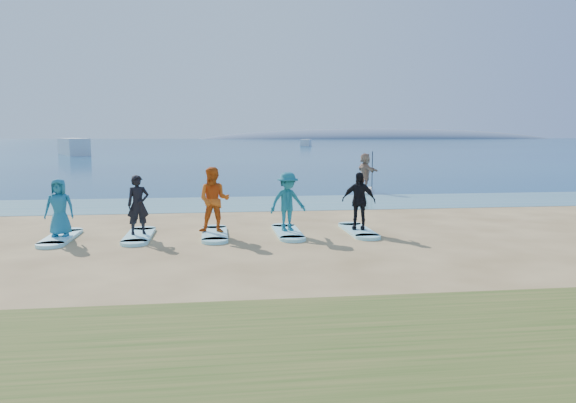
{
  "coord_description": "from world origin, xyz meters",
  "views": [
    {
      "loc": [
        -0.48,
        -12.42,
        2.86
      ],
      "look_at": [
        1.46,
        2.0,
        1.1
      ],
      "focal_mm": 35.0,
      "sensor_mm": 36.0,
      "label": 1
    }
  ],
  "objects": [
    {
      "name": "ground",
      "position": [
        0.0,
        0.0,
        0.0
      ],
      "size": [
        600.0,
        600.0,
        0.0
      ],
      "primitive_type": "plane",
      "color": "tan",
      "rests_on": "ground"
    },
    {
      "name": "shallow_water",
      "position": [
        0.0,
        10.5,
        0.01
      ],
      "size": [
        600.0,
        600.0,
        0.0
      ],
      "primitive_type": "plane",
      "color": "teal",
      "rests_on": "ground"
    },
    {
      "name": "ocean",
      "position": [
        0.0,
        160.0,
        0.01
      ],
      "size": [
        600.0,
        600.0,
        0.0
      ],
      "primitive_type": "plane",
      "color": "navy",
      "rests_on": "ground"
    },
    {
      "name": "island_ridge",
      "position": [
        95.0,
        300.0,
        0.0
      ],
      "size": [
        220.0,
        56.0,
        18.0
      ],
      "primitive_type": "ellipsoid",
      "color": "slate",
      "rests_on": "ground"
    },
    {
      "name": "paddleboard",
      "position": [
        6.97,
        14.4,
        0.06
      ],
      "size": [
        1.53,
        3.08,
        0.12
      ],
      "primitive_type": "cube",
      "rotation": [
        0.0,
        0.0,
        -0.29
      ],
      "color": "silver",
      "rests_on": "ground"
    },
    {
      "name": "paddleboarder",
      "position": [
        6.97,
        14.4,
        1.02
      ],
      "size": [
        0.91,
        1.75,
        1.8
      ],
      "primitive_type": "imported",
      "rotation": [
        0.0,
        0.0,
        1.81
      ],
      "color": "tan",
      "rests_on": "paddleboard"
    },
    {
      "name": "boat_offshore_a",
      "position": [
        -19.01,
        66.56,
        0.0
      ],
      "size": [
        5.98,
        9.25,
        2.24
      ],
      "primitive_type": "cube",
      "rotation": [
        0.0,
        0.0,
        0.41
      ],
      "color": "silver",
      "rests_on": "ground"
    },
    {
      "name": "boat_offshore_b",
      "position": [
        21.38,
        118.25,
        0.0
      ],
      "size": [
        3.64,
        6.74,
        1.52
      ],
      "primitive_type": "cube",
      "rotation": [
        0.0,
        0.0,
        -0.27
      ],
      "color": "silver",
      "rests_on": "ground"
    },
    {
      "name": "surfboard_0",
      "position": [
        -4.62,
        3.34,
        0.04
      ],
      "size": [
        0.7,
        2.2,
        0.09
      ],
      "primitive_type": "cube",
      "color": "#A4F7FF",
      "rests_on": "ground"
    },
    {
      "name": "student_0",
      "position": [
        -4.62,
        3.34,
        0.87
      ],
      "size": [
        0.77,
        0.5,
        1.57
      ],
      "primitive_type": "imported",
      "rotation": [
        0.0,
        0.0,
        0.0
      ],
      "color": "teal",
      "rests_on": "surfboard_0"
    },
    {
      "name": "surfboard_1",
      "position": [
        -2.54,
        3.34,
        0.04
      ],
      "size": [
        0.7,
        2.2,
        0.09
      ],
      "primitive_type": "cube",
      "color": "#A4F7FF",
      "rests_on": "ground"
    },
    {
      "name": "student_1",
      "position": [
        -2.54,
        3.34,
        0.91
      ],
      "size": [
        0.7,
        0.57,
        1.65
      ],
      "primitive_type": "imported",
      "rotation": [
        0.0,
        0.0,
        0.33
      ],
      "color": "black",
      "rests_on": "surfboard_1"
    },
    {
      "name": "surfboard_2",
      "position": [
        -0.45,
        3.34,
        0.04
      ],
      "size": [
        0.7,
        2.2,
        0.09
      ],
      "primitive_type": "cube",
      "color": "#A4F7FF",
      "rests_on": "ground"
    },
    {
      "name": "student_2",
      "position": [
        -0.45,
        3.34,
        1.01
      ],
      "size": [
        1.01,
        0.85,
        1.85
      ],
      "primitive_type": "imported",
      "rotation": [
        0.0,
        0.0,
        -0.18
      ],
      "color": "#CF5815",
      "rests_on": "surfboard_2"
    },
    {
      "name": "surfboard_3",
      "position": [
        1.63,
        3.34,
        0.04
      ],
      "size": [
        0.7,
        2.2,
        0.09
      ],
      "primitive_type": "cube",
      "color": "#A4F7FF",
      "rests_on": "ground"
    },
    {
      "name": "student_3",
      "position": [
        1.63,
        3.34,
        0.93
      ],
      "size": [
        1.23,
        0.93,
        1.69
      ],
      "primitive_type": "imported",
      "rotation": [
        0.0,
        0.0,
        0.31
      ],
      "color": "#1A6D7F",
      "rests_on": "surfboard_3"
    },
    {
      "name": "surfboard_4",
      "position": [
        3.72,
        3.34,
        0.04
      ],
      "size": [
        0.7,
        2.2,
        0.09
      ],
      "primitive_type": "cube",
      "color": "#A4F7FF",
      "rests_on": "ground"
    },
    {
      "name": "student_4",
      "position": [
        3.72,
        3.34,
        0.92
      ],
      "size": [
        1.06,
        0.75,
        1.67
      ],
      "primitive_type": "imported",
      "rotation": [
        0.0,
        0.0,
        -0.39
      ],
      "color": "black",
      "rests_on": "surfboard_4"
    }
  ]
}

